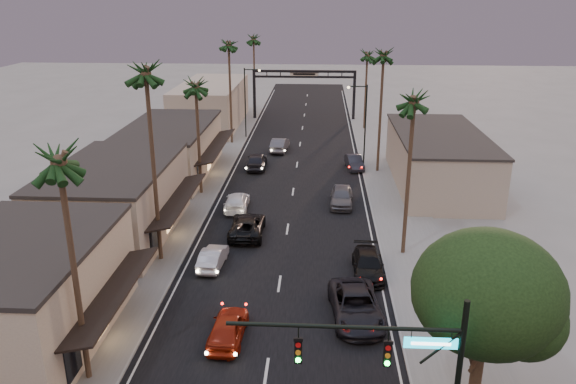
# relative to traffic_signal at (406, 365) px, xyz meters

# --- Properties ---
(ground) EXTENTS (200.00, 200.00, 0.00)m
(ground) POSITION_rel_traffic_signal_xyz_m (-5.69, 36.00, -5.08)
(ground) COLOR slate
(ground) RESTS_ON ground
(road) EXTENTS (14.00, 120.00, 0.02)m
(road) POSITION_rel_traffic_signal_xyz_m (-5.69, 41.00, -5.08)
(road) COLOR black
(road) RESTS_ON ground
(sidewalk_left) EXTENTS (5.00, 92.00, 0.12)m
(sidewalk_left) POSITION_rel_traffic_signal_xyz_m (-15.19, 48.00, -5.02)
(sidewalk_left) COLOR slate
(sidewalk_left) RESTS_ON ground
(sidewalk_right) EXTENTS (5.00, 92.00, 0.12)m
(sidewalk_right) POSITION_rel_traffic_signal_xyz_m (3.81, 48.00, -5.02)
(sidewalk_right) COLOR slate
(sidewalk_right) RESTS_ON ground
(storefront_near) EXTENTS (8.00, 12.00, 5.50)m
(storefront_near) POSITION_rel_traffic_signal_xyz_m (-18.69, 8.00, -2.33)
(storefront_near) COLOR tan
(storefront_near) RESTS_ON ground
(storefront_mid) EXTENTS (8.00, 14.00, 5.50)m
(storefront_mid) POSITION_rel_traffic_signal_xyz_m (-18.69, 22.00, -2.33)
(storefront_mid) COLOR gray
(storefront_mid) RESTS_ON ground
(storefront_far) EXTENTS (8.00, 16.00, 5.00)m
(storefront_far) POSITION_rel_traffic_signal_xyz_m (-18.69, 38.00, -2.58)
(storefront_far) COLOR tan
(storefront_far) RESTS_ON ground
(storefront_dist) EXTENTS (8.00, 20.00, 6.00)m
(storefront_dist) POSITION_rel_traffic_signal_xyz_m (-18.69, 61.00, -2.08)
(storefront_dist) COLOR gray
(storefront_dist) RESTS_ON ground
(building_right) EXTENTS (8.00, 18.00, 5.00)m
(building_right) POSITION_rel_traffic_signal_xyz_m (8.31, 36.00, -2.58)
(building_right) COLOR gray
(building_right) RESTS_ON ground
(traffic_signal) EXTENTS (8.51, 0.22, 7.80)m
(traffic_signal) POSITION_rel_traffic_signal_xyz_m (0.00, 0.00, 0.00)
(traffic_signal) COLOR black
(traffic_signal) RESTS_ON ground
(corner_tree) EXTENTS (6.20, 6.20, 8.80)m
(corner_tree) POSITION_rel_traffic_signal_xyz_m (3.79, 3.45, 0.90)
(corner_tree) COLOR #38281C
(corner_tree) RESTS_ON ground
(arch) EXTENTS (15.20, 0.40, 7.27)m
(arch) POSITION_rel_traffic_signal_xyz_m (-5.69, 66.00, 0.45)
(arch) COLOR black
(arch) RESTS_ON ground
(streetlight_right) EXTENTS (2.13, 0.30, 9.00)m
(streetlight_right) POSITION_rel_traffic_signal_xyz_m (1.23, 41.00, 0.25)
(streetlight_right) COLOR black
(streetlight_right) RESTS_ON ground
(streetlight_left) EXTENTS (2.13, 0.30, 9.00)m
(streetlight_left) POSITION_rel_traffic_signal_xyz_m (-12.61, 54.00, 0.25)
(streetlight_left) COLOR black
(streetlight_left) RESTS_ON ground
(palm_la) EXTENTS (3.20, 3.20, 13.20)m
(palm_la) POSITION_rel_traffic_signal_xyz_m (-14.29, 5.00, 6.36)
(palm_la) COLOR #38281C
(palm_la) RESTS_ON ground
(palm_lb) EXTENTS (3.20, 3.20, 15.20)m
(palm_lb) POSITION_rel_traffic_signal_xyz_m (-14.29, 18.00, 8.30)
(palm_lb) COLOR #38281C
(palm_lb) RESTS_ON ground
(palm_lc) EXTENTS (3.20, 3.20, 12.20)m
(palm_lc) POSITION_rel_traffic_signal_xyz_m (-14.29, 32.00, 5.39)
(palm_lc) COLOR #38281C
(palm_lc) RESTS_ON ground
(palm_ld) EXTENTS (3.20, 3.20, 14.20)m
(palm_ld) POSITION_rel_traffic_signal_xyz_m (-14.29, 51.00, 7.33)
(palm_ld) COLOR #38281C
(palm_ld) RESTS_ON ground
(palm_ra) EXTENTS (3.20, 3.20, 13.20)m
(palm_ra) POSITION_rel_traffic_signal_xyz_m (2.91, 20.00, 6.36)
(palm_ra) COLOR #38281C
(palm_ra) RESTS_ON ground
(palm_rb) EXTENTS (3.20, 3.20, 14.20)m
(palm_rb) POSITION_rel_traffic_signal_xyz_m (2.91, 40.00, 7.33)
(palm_rb) COLOR #38281C
(palm_rb) RESTS_ON ground
(palm_rc) EXTENTS (3.20, 3.20, 12.20)m
(palm_rc) POSITION_rel_traffic_signal_xyz_m (2.91, 60.00, 5.39)
(palm_rc) COLOR #38281C
(palm_rc) RESTS_ON ground
(palm_far) EXTENTS (3.20, 3.20, 13.20)m
(palm_far) POSITION_rel_traffic_signal_xyz_m (-13.99, 74.00, 6.36)
(palm_far) COLOR #38281C
(palm_far) RESTS_ON ground
(oncoming_red) EXTENTS (1.96, 4.50, 1.51)m
(oncoming_red) POSITION_rel_traffic_signal_xyz_m (-8.01, 8.65, -4.33)
(oncoming_red) COLOR maroon
(oncoming_red) RESTS_ON ground
(oncoming_pickup) EXTENTS (2.63, 5.56, 1.53)m
(oncoming_pickup) POSITION_rel_traffic_signal_xyz_m (-8.75, 22.74, -4.32)
(oncoming_pickup) COLOR black
(oncoming_pickup) RESTS_ON ground
(oncoming_silver) EXTENTS (1.65, 4.13, 1.34)m
(oncoming_silver) POSITION_rel_traffic_signal_xyz_m (-10.44, 17.24, -4.41)
(oncoming_silver) COLOR #A5A5AA
(oncoming_silver) RESTS_ON ground
(oncoming_white) EXTENTS (2.10, 4.86, 1.39)m
(oncoming_white) POSITION_rel_traffic_signal_xyz_m (-10.36, 28.24, -4.39)
(oncoming_white) COLOR silver
(oncoming_white) RESTS_ON ground
(oncoming_dgrey) EXTENTS (2.11, 5.06, 1.71)m
(oncoming_dgrey) POSITION_rel_traffic_signal_xyz_m (-9.97, 40.42, -4.23)
(oncoming_dgrey) COLOR black
(oncoming_dgrey) RESTS_ON ground
(oncoming_grey_far) EXTENTS (2.10, 4.95, 1.59)m
(oncoming_grey_far) POSITION_rel_traffic_signal_xyz_m (-8.02, 47.57, -4.29)
(oncoming_grey_far) COLOR #4A494E
(oncoming_grey_far) RESTS_ON ground
(curbside_near) EXTENTS (3.31, 6.20, 1.66)m
(curbside_near) POSITION_rel_traffic_signal_xyz_m (-0.99, 11.18, -4.25)
(curbside_near) COLOR black
(curbside_near) RESTS_ON ground
(curbside_black) EXTENTS (2.01, 4.92, 1.43)m
(curbside_black) POSITION_rel_traffic_signal_xyz_m (0.13, 16.68, -4.37)
(curbside_black) COLOR black
(curbside_black) RESTS_ON ground
(curbside_grey) EXTENTS (2.18, 4.90, 1.64)m
(curbside_grey) POSITION_rel_traffic_signal_xyz_m (-1.22, 29.70, -4.26)
(curbside_grey) COLOR #4E4F54
(curbside_grey) RESTS_ON ground
(curbside_far) EXTENTS (2.07, 4.51, 1.43)m
(curbside_far) POSITION_rel_traffic_signal_xyz_m (0.51, 40.92, -4.37)
(curbside_far) COLOR black
(curbside_far) RESTS_ON ground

